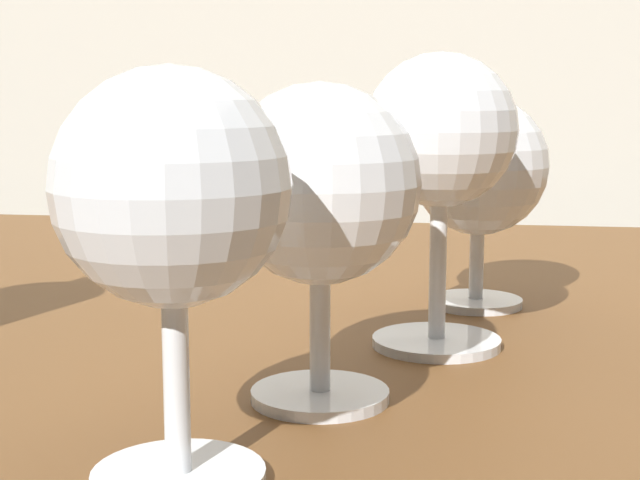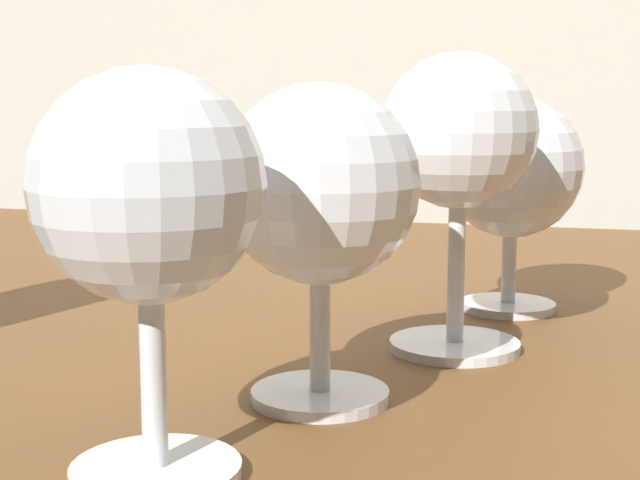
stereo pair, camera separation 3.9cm
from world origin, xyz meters
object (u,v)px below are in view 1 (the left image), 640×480
object	(u,v)px
wine_glass_cabernet	(440,141)
wine_glass_port	(320,191)
wine_glass_pinot	(182,199)
wine_glass_empty	(479,170)

from	to	relation	value
wine_glass_cabernet	wine_glass_port	bearing A→B (deg)	-116.15
wine_glass_pinot	wine_glass_cabernet	world-z (taller)	wine_glass_cabernet
wine_glass_port	wine_glass_empty	bearing A→B (deg)	70.72
wine_glass_pinot	wine_glass_port	world-z (taller)	wine_glass_pinot
wine_glass_port	wine_glass_empty	distance (m)	0.21
wine_glass_port	wine_glass_cabernet	bearing A→B (deg)	63.85
wine_glass_pinot	wine_glass_empty	world-z (taller)	wine_glass_pinot
wine_glass_port	wine_glass_empty	xyz separation A→B (m)	(0.07, 0.20, -0.01)
wine_glass_pinot	wine_glass_empty	xyz separation A→B (m)	(0.10, 0.29, -0.01)
wine_glass_empty	wine_glass_pinot	bearing A→B (deg)	-108.90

